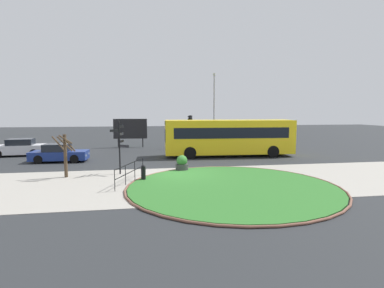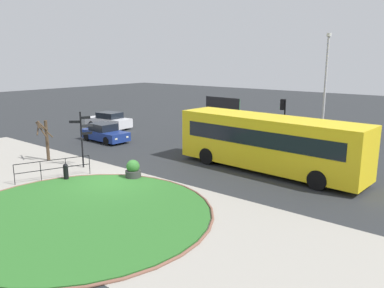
# 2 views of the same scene
# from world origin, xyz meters

# --- Properties ---
(ground) EXTENTS (120.00, 120.00, 0.00)m
(ground) POSITION_xyz_m (0.00, 0.00, 0.00)
(ground) COLOR #282B2D
(sidewalk_paving) EXTENTS (32.00, 8.23, 0.02)m
(sidewalk_paving) POSITION_xyz_m (0.00, -1.88, 0.01)
(sidewalk_paving) COLOR #9E998E
(sidewalk_paving) RESTS_ON ground
(grass_island) EXTENTS (10.56, 10.56, 0.10)m
(grass_island) POSITION_xyz_m (2.27, -3.43, 0.05)
(grass_island) COLOR #2D6B28
(grass_island) RESTS_ON ground
(grass_kerb_ring) EXTENTS (10.87, 10.87, 0.11)m
(grass_kerb_ring) POSITION_xyz_m (2.27, -3.43, 0.06)
(grass_kerb_ring) COLOR brown
(grass_kerb_ring) RESTS_ON ground
(signpost_directional) EXTENTS (1.10, 1.11, 3.31)m
(signpost_directional) POSITION_xyz_m (-3.58, 0.89, 1.93)
(signpost_directional) COLOR black
(signpost_directional) RESTS_ON ground
(bollard_foreground) EXTENTS (0.26, 0.26, 0.92)m
(bollard_foreground) POSITION_xyz_m (-2.20, -1.21, 0.47)
(bollard_foreground) COLOR black
(bollard_foreground) RESTS_ON ground
(railing_grass_edge) EXTENTS (1.38, 3.60, 1.07)m
(railing_grass_edge) POSITION_xyz_m (-2.90, -1.48, 0.69)
(railing_grass_edge) COLOR black
(railing_grass_edge) RESTS_ON ground
(bus_yellow) EXTENTS (11.04, 3.08, 3.11)m
(bus_yellow) POSITION_xyz_m (5.12, 7.02, 1.68)
(bus_yellow) COLOR yellow
(bus_yellow) RESTS_ON ground
(car_near_lane) EXTENTS (4.21, 1.90, 1.39)m
(car_near_lane) POSITION_xyz_m (-8.57, 6.34, 0.63)
(car_near_lane) COLOR navy
(car_near_lane) RESTS_ON ground
(car_far_lane) EXTENTS (4.52, 2.14, 1.48)m
(car_far_lane) POSITION_xyz_m (-12.82, 10.18, 0.69)
(car_far_lane) COLOR silver
(car_far_lane) RESTS_ON ground
(traffic_light_near) EXTENTS (0.49, 0.29, 3.42)m
(traffic_light_near) POSITION_xyz_m (2.79, 13.49, 2.52)
(traffic_light_near) COLOR black
(traffic_light_near) RESTS_ON ground
(lamppost_tall) EXTENTS (0.32, 0.32, 7.90)m
(lamppost_tall) POSITION_xyz_m (5.48, 14.10, 4.24)
(lamppost_tall) COLOR #B7B7BC
(lamppost_tall) RESTS_ON ground
(billboard_left) EXTENTS (3.55, 0.30, 3.05)m
(billboard_left) POSITION_xyz_m (-3.49, 14.93, 1.94)
(billboard_left) COLOR black
(billboard_left) RESTS_ON ground
(planter_near_signpost) EXTENTS (0.83, 0.83, 1.04)m
(planter_near_signpost) POSITION_xyz_m (0.28, 1.23, 0.47)
(planter_near_signpost) COLOR #383838
(planter_near_signpost) RESTS_ON ground
(street_tree_bare) EXTENTS (1.26, 0.84, 2.55)m
(street_tree_bare) POSITION_xyz_m (-6.66, 0.36, 1.47)
(street_tree_bare) COLOR #423323
(street_tree_bare) RESTS_ON ground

